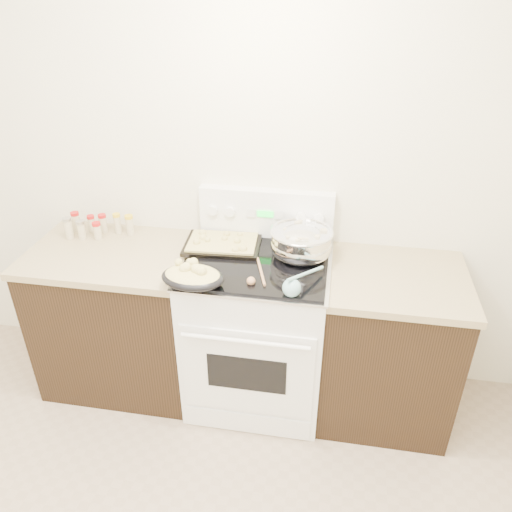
# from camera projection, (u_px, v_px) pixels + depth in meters

# --- Properties ---
(counter_left) EXTENTS (0.93, 0.67, 0.92)m
(counter_left) POSITION_uv_depth(u_px,v_px,m) (123.00, 316.00, 3.01)
(counter_left) COLOR black
(counter_left) RESTS_ON ground
(counter_right) EXTENTS (0.73, 0.67, 0.92)m
(counter_right) POSITION_uv_depth(u_px,v_px,m) (386.00, 345.00, 2.79)
(counter_right) COLOR black
(counter_right) RESTS_ON ground
(kitchen_range) EXTENTS (0.78, 0.73, 1.22)m
(kitchen_range) POSITION_uv_depth(u_px,v_px,m) (258.00, 328.00, 2.87)
(kitchen_range) COLOR white
(kitchen_range) RESTS_ON ground
(mixing_bowl) EXTENTS (0.41, 0.41, 0.20)m
(mixing_bowl) POSITION_uv_depth(u_px,v_px,m) (301.00, 243.00, 2.65)
(mixing_bowl) COLOR silver
(mixing_bowl) RESTS_ON kitchen_range
(roasting_pan) EXTENTS (0.33, 0.24, 0.12)m
(roasting_pan) POSITION_uv_depth(u_px,v_px,m) (193.00, 276.00, 2.42)
(roasting_pan) COLOR black
(roasting_pan) RESTS_ON kitchen_range
(baking_sheet) EXTENTS (0.43, 0.32, 0.06)m
(baking_sheet) POSITION_uv_depth(u_px,v_px,m) (222.00, 243.00, 2.77)
(baking_sheet) COLOR black
(baking_sheet) RESTS_ON kitchen_range
(wooden_spoon) EXTENTS (0.10, 0.25, 0.04)m
(wooden_spoon) POSITION_uv_depth(u_px,v_px,m) (255.00, 277.00, 2.48)
(wooden_spoon) COLOR tan
(wooden_spoon) RESTS_ON kitchen_range
(blue_ladle) EXTENTS (0.18, 0.27, 0.11)m
(blue_ladle) POSITION_uv_depth(u_px,v_px,m) (293.00, 287.00, 2.36)
(blue_ladle) COLOR #7BB0B7
(blue_ladle) RESTS_ON kitchen_range
(spice_jars) EXTENTS (0.38, 0.15, 0.13)m
(spice_jars) POSITION_uv_depth(u_px,v_px,m) (95.00, 226.00, 2.92)
(spice_jars) COLOR #BFB28C
(spice_jars) RESTS_ON counter_left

